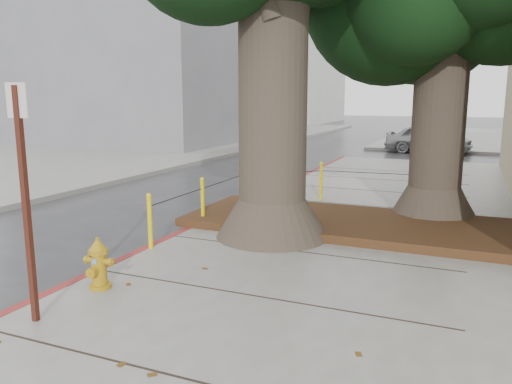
% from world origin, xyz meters
% --- Properties ---
extents(ground, '(140.00, 140.00, 0.00)m').
position_xyz_m(ground, '(0.00, 0.00, 0.00)').
color(ground, '#28282B').
rests_on(ground, ground).
extents(sidewalk_opposite, '(14.00, 60.00, 0.15)m').
position_xyz_m(sidewalk_opposite, '(-14.00, 10.00, 0.07)').
color(sidewalk_opposite, slate).
rests_on(sidewalk_opposite, ground).
extents(curb_red, '(0.14, 26.00, 0.16)m').
position_xyz_m(curb_red, '(-2.00, 2.50, 0.07)').
color(curb_red, maroon).
rests_on(curb_red, ground).
extents(planter_bed, '(6.40, 2.60, 0.16)m').
position_xyz_m(planter_bed, '(0.90, 3.90, 0.23)').
color(planter_bed, black).
rests_on(planter_bed, sidewalk_main).
extents(building_far_grey, '(12.00, 16.00, 12.00)m').
position_xyz_m(building_far_grey, '(-15.00, 22.00, 6.00)').
color(building_far_grey, slate).
rests_on(building_far_grey, ground).
extents(building_far_white, '(12.00, 18.00, 15.00)m').
position_xyz_m(building_far_white, '(-17.00, 45.00, 7.50)').
color(building_far_white, silver).
rests_on(building_far_white, ground).
extents(bollard_ring, '(3.79, 5.39, 0.95)m').
position_xyz_m(bollard_ring, '(-0.87, 4.38, 0.66)').
color(bollard_ring, yellow).
rests_on(bollard_ring, sidewalk_main).
extents(fire_hydrant, '(0.37, 0.33, 0.69)m').
position_xyz_m(fire_hydrant, '(-1.49, -0.56, 0.49)').
color(fire_hydrant, '#BA8B13').
rests_on(fire_hydrant, sidewalk_main).
extents(signpost, '(0.26, 0.07, 2.64)m').
position_xyz_m(signpost, '(-1.49, -1.63, 1.65)').
color(signpost, '#471911').
rests_on(signpost, sidewalk_main).
extents(car_silver, '(4.06, 1.74, 1.37)m').
position_xyz_m(car_silver, '(1.10, 19.95, 0.68)').
color(car_silver, '#9E9DA2').
rests_on(car_silver, ground).
extents(car_dark, '(1.83, 4.04, 1.15)m').
position_xyz_m(car_dark, '(-10.55, 19.63, 0.57)').
color(car_dark, black).
rests_on(car_dark, ground).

